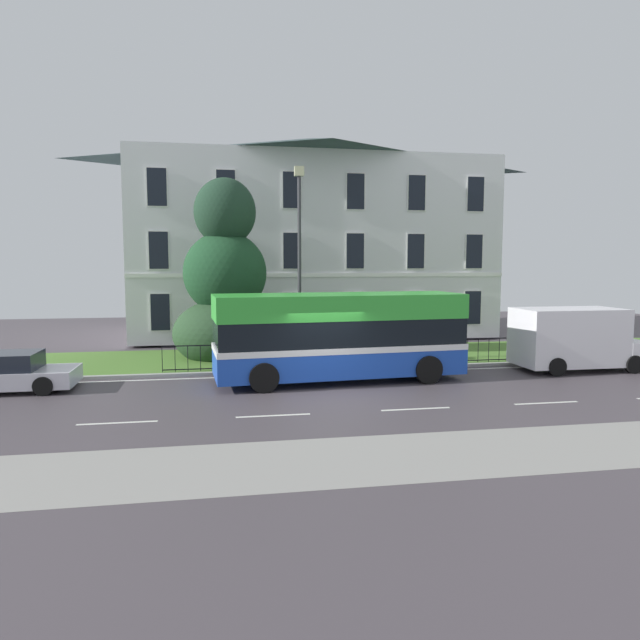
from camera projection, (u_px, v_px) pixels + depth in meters
ground_plane at (326, 390)px, 18.49m from camera, size 60.00×56.00×0.18m
georgian_townhouse at (308, 235)px, 33.39m from camera, size 19.53×10.57×11.13m
iron_verge_railing at (357, 353)px, 21.95m from camera, size 14.56×0.04×0.97m
evergreen_tree at (224, 291)px, 24.20m from camera, size 4.29×4.29×7.98m
single_decker_bus at (339, 335)px, 19.71m from camera, size 8.73×3.20×3.02m
white_panel_van at (574, 338)px, 21.71m from camera, size 4.89×2.24×2.37m
parked_hatchback_01 at (1, 373)px, 18.12m from camera, size 4.34×1.97×1.24m
street_lamp_post at (299, 254)px, 22.09m from camera, size 0.36×0.24×7.64m
litter_bin at (426, 347)px, 23.26m from camera, size 0.48×0.48×1.06m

